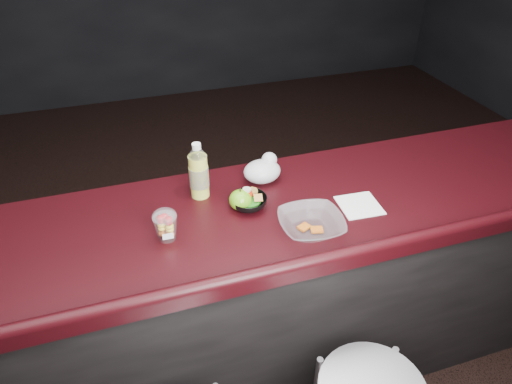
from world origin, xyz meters
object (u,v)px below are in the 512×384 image
(fruit_cup, at_px, (166,224))
(takeout_bowl, at_px, (311,224))
(snack_bowl, at_px, (248,201))
(lemonade_bottle, at_px, (199,175))
(green_apple, at_px, (240,200))

(fruit_cup, xyz_separation_m, takeout_bowl, (0.52, -0.12, -0.03))
(fruit_cup, xyz_separation_m, snack_bowl, (0.34, 0.09, -0.04))
(lemonade_bottle, height_order, fruit_cup, lemonade_bottle)
(lemonade_bottle, distance_m, snack_bowl, 0.23)
(lemonade_bottle, relative_size, snack_bowl, 1.49)
(fruit_cup, xyz_separation_m, green_apple, (0.31, 0.09, -0.02))
(lemonade_bottle, bearing_deg, green_apple, -46.37)
(lemonade_bottle, xyz_separation_m, takeout_bowl, (0.35, -0.35, -0.07))
(green_apple, bearing_deg, lemonade_bottle, 133.63)
(fruit_cup, height_order, green_apple, fruit_cup)
(green_apple, bearing_deg, takeout_bowl, -44.90)
(lemonade_bottle, xyz_separation_m, snack_bowl, (0.17, -0.14, -0.07))
(fruit_cup, bearing_deg, snack_bowl, 15.29)
(snack_bowl, bearing_deg, green_apple, -177.02)
(green_apple, bearing_deg, snack_bowl, 2.98)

